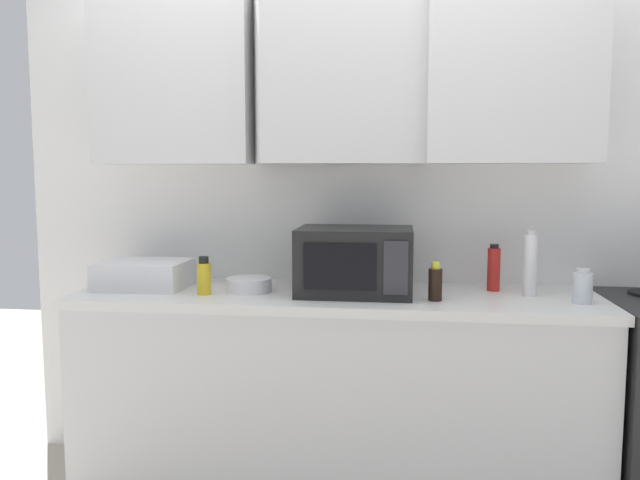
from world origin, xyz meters
name	(u,v)px	position (x,y,z in m)	size (l,w,h in m)	color
wall_back_with_cabinets	(341,137)	(0.00, -0.07, 1.57)	(3.09, 0.52, 2.60)	white
counter_run	(335,394)	(0.00, -0.30, 0.45)	(2.22, 0.63, 0.90)	silver
microwave	(355,261)	(0.09, -0.31, 1.04)	(0.48, 0.37, 0.28)	black
dish_rack	(144,274)	(-0.86, -0.30, 0.96)	(0.38, 0.30, 0.12)	silver
bottle_soy_dark	(435,283)	(0.42, -0.42, 0.97)	(0.06, 0.06, 0.16)	black
bottle_clear_tall	(583,287)	(0.99, -0.40, 0.96)	(0.07, 0.07, 0.14)	silver
bottle_red_sauce	(494,269)	(0.68, -0.17, 1.00)	(0.05, 0.05, 0.20)	red
bottle_white_jar	(530,264)	(0.81, -0.27, 1.03)	(0.05, 0.05, 0.27)	white
bottle_yellow_mustard	(204,277)	(-0.54, -0.42, 0.97)	(0.06, 0.06, 0.16)	gold
bowl_ceramic_small	(249,285)	(-0.37, -0.32, 0.93)	(0.20, 0.20, 0.06)	silver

